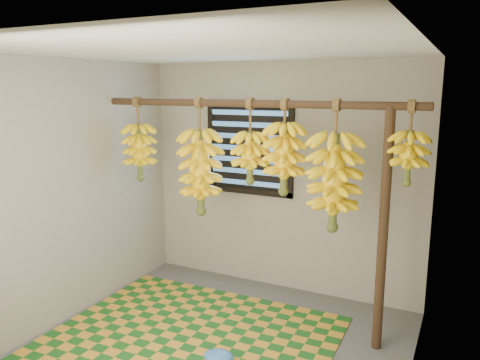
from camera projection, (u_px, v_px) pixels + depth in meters
The scene contains 16 objects.
floor at pixel (210, 354), 3.83m from camera, with size 3.00×3.00×0.01m, color #535353.
ceiling at pixel (206, 49), 3.36m from camera, with size 3.00×3.00×0.01m, color silver.
wall_back at pixel (280, 178), 4.91m from camera, with size 3.00×0.01×2.40m, color gray.
wall_left at pixel (65, 192), 4.25m from camera, with size 0.01×3.00×2.40m, color gray.
wall_right at pixel (415, 239), 2.93m from camera, with size 0.01×3.00×2.40m, color gray.
window at pixel (249, 148), 4.98m from camera, with size 1.00×0.04×1.00m.
hanging_pole at pixel (248, 104), 4.05m from camera, with size 0.06×0.06×3.00m, color #3B2917.
support_post at pixel (383, 233), 3.72m from camera, with size 0.08×0.08×2.00m, color #3B2917.
woven_mat at pixel (191, 338), 4.06m from camera, with size 2.38×1.90×0.01m, color #19551A.
plastic_bag at pixel (219, 357), 3.67m from camera, with size 0.25×0.18×0.10m, color #3571C6.
banana_bunch_a at pixel (140, 152), 4.67m from camera, with size 0.33×0.33×0.83m.
banana_bunch_b at pixel (200, 172), 4.39m from camera, with size 0.38×0.38×1.09m.
banana_bunch_c at pixel (250, 157), 4.13m from camera, with size 0.32×0.32×0.75m.
banana_bunch_d at pixel (284, 158), 3.99m from camera, with size 0.32×0.32×0.81m.
banana_bunch_e at pixel (334, 182), 3.83m from camera, with size 0.42×0.42×1.08m.
banana_bunch_f at pixel (408, 158), 3.54m from camera, with size 0.30×0.30×0.65m.
Camera 1 is at (1.77, -3.00, 2.14)m, focal length 35.00 mm.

